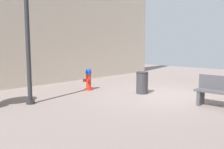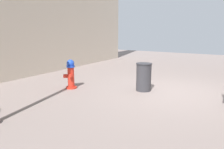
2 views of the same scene
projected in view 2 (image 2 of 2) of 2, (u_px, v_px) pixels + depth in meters
name	position (u px, v px, depth m)	size (l,w,h in m)	color
ground_plane	(172.00, 92.00, 6.44)	(23.40, 23.40, 0.00)	gray
fire_hydrant	(71.00, 74.00, 6.80)	(0.40, 0.40, 0.92)	red
trash_bin	(144.00, 77.00, 6.54)	(0.47, 0.47, 0.85)	#38383D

